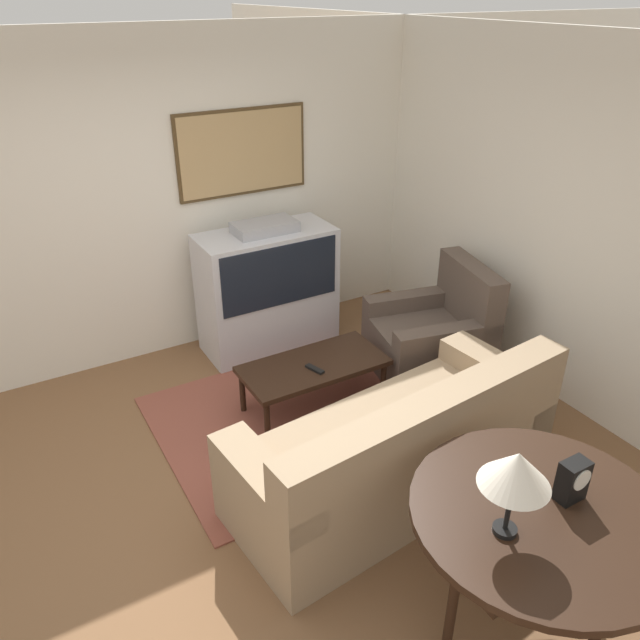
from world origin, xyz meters
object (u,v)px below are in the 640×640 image
Objects in this scene: table_lamp at (516,471)px; console_table at (541,521)px; armchair at (433,338)px; coffee_table at (313,368)px; mantel_clock at (573,480)px; couch at (398,451)px; tv at (268,289)px.

console_table is at bearing -0.70° from table_lamp.
armchair is 2.46m from console_table.
table_lamp is at bearing -96.38° from coffee_table.
console_table is at bearing -89.99° from coffee_table.
mantel_clock is at bearing 0.57° from console_table.
couch is 2.12× the size of armchair.
couch is 1.39m from table_lamp.
table_lamp reaches higher than console_table.
tv is 0.54× the size of couch.
table_lamp reaches higher than mantel_clock.
tv is 2.64× the size of table_lamp.
couch reaches higher than coffee_table.
couch is at bearing 77.02° from table_lamp.
coffee_table is 2.20m from console_table.
armchair is at bearing 61.97° from console_table.
table_lamp is (-0.25, -1.10, 0.81)m from couch.
armchair is at bearing -142.86° from couch.
mantel_clock is at bearing -85.46° from coffee_table.
coffee_table is at bearing -97.04° from tv.
tv is at bearing -123.99° from armchair.
tv is at bearing 83.40° from table_lamp.
armchair reaches higher than coffee_table.
tv is 1.07× the size of coffee_table.
table_lamp reaches higher than couch.
table_lamp reaches higher than armchair.
couch reaches higher than console_table.
coffee_table is 2.31m from table_lamp.
coffee_table is 2.24m from mantel_clock.
armchair reaches higher than console_table.
console_table is at bearing 83.89° from couch.
armchair is at bearing -46.72° from tv.
armchair is 0.94× the size of coffee_table.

